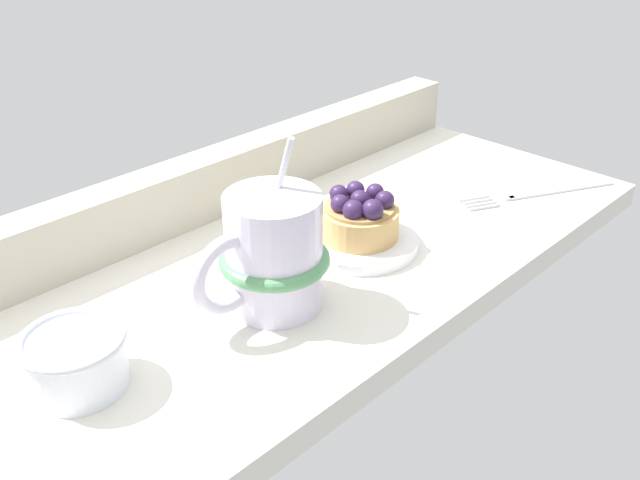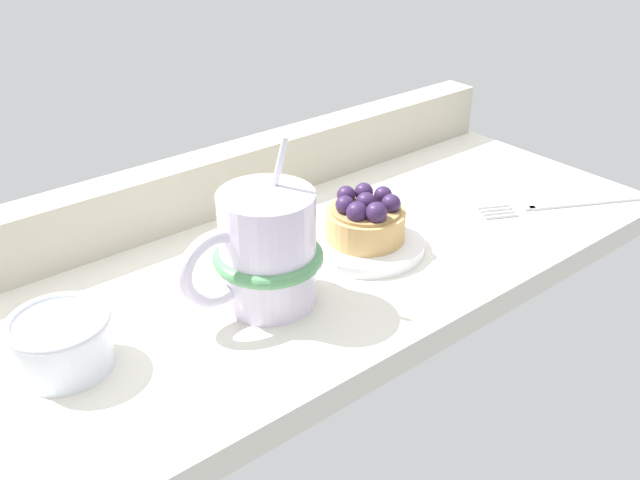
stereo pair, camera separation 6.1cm
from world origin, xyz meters
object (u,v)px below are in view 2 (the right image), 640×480
object	(u,v)px
coffee_mug	(265,251)
dessert_fork	(561,204)
raspberry_tart	(365,219)
sugar_bowl	(62,341)
dessert_plate	(365,243)

from	to	relation	value
coffee_mug	dessert_fork	distance (cm)	34.27
raspberry_tart	sugar_bowl	bearing A→B (deg)	177.95
dessert_plate	sugar_bowl	size ratio (longest dim) A/B	1.52
raspberry_tart	dessert_fork	size ratio (longest dim) A/B	0.43
raspberry_tart	coffee_mug	world-z (taller)	coffee_mug
dessert_plate	raspberry_tart	bearing A→B (deg)	-119.94
raspberry_tart	dessert_fork	world-z (taller)	raspberry_tart
dessert_plate	dessert_fork	xyz separation A→B (cm)	(21.48, -6.54, -0.21)
raspberry_tart	coffee_mug	bearing A→B (deg)	-173.61
dessert_plate	sugar_bowl	xyz separation A→B (cm)	(-28.04, 0.97, 1.73)
coffee_mug	sugar_bowl	bearing A→B (deg)	171.60
coffee_mug	raspberry_tart	bearing A→B (deg)	6.39
coffee_mug	dessert_plate	bearing A→B (deg)	6.54
dessert_plate	raspberry_tart	size ratio (longest dim) A/B	1.53
dessert_plate	coffee_mug	xyz separation A→B (cm)	(-12.11, -1.39, 4.24)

